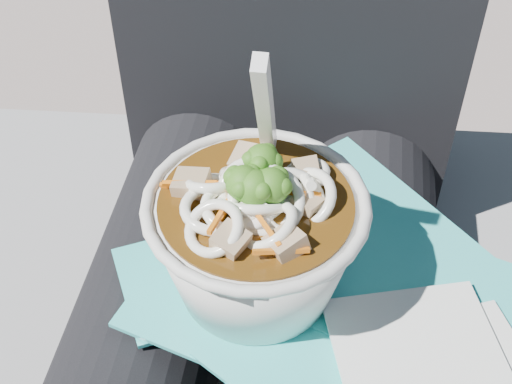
# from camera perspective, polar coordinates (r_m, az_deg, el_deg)

# --- Properties ---
(stone_ledge) EXTENTS (1.03, 0.57, 0.45)m
(stone_ledge) POSITION_cam_1_polar(r_m,az_deg,el_deg) (0.96, 1.14, -14.51)
(stone_ledge) COLOR gray
(stone_ledge) RESTS_ON ground
(lap) EXTENTS (0.32, 0.48, 0.14)m
(lap) POSITION_cam_1_polar(r_m,az_deg,el_deg) (0.63, -0.34, -12.52)
(lap) COLOR black
(lap) RESTS_ON stone_ledge
(person_body) EXTENTS (0.34, 0.94, 0.98)m
(person_body) POSITION_cam_1_polar(r_m,az_deg,el_deg) (0.67, 0.86, -4.58)
(person_body) COLOR black
(person_body) RESTS_ON ground
(plastic_bag) EXTENTS (0.36, 0.42, 0.01)m
(plastic_bag) POSITION_cam_1_polar(r_m,az_deg,el_deg) (0.56, 5.63, -9.41)
(plastic_bag) COLOR #2DBCBA
(plastic_bag) RESTS_ON lap
(napkins) EXTENTS (0.18, 0.18, 0.01)m
(napkins) POSITION_cam_1_polar(r_m,az_deg,el_deg) (0.53, 14.54, -14.34)
(napkins) COLOR white
(napkins) RESTS_ON plastic_bag
(udon_bowl) EXTENTS (0.20, 0.20, 0.21)m
(udon_bowl) POSITION_cam_1_polar(r_m,az_deg,el_deg) (0.52, 0.02, -3.20)
(udon_bowl) COLOR silver
(udon_bowl) RESTS_ON plastic_bag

